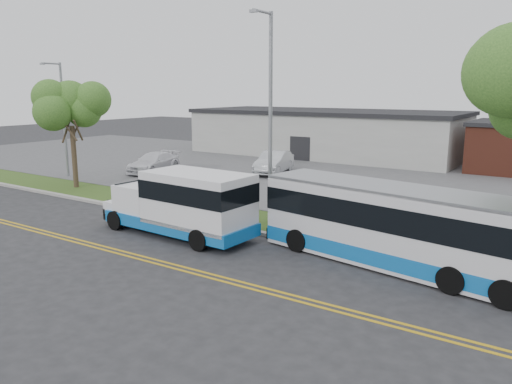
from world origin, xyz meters
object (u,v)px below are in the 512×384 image
Objects in this scene: transit_bus at (398,227)px; parked_car_a at (274,162)px; streetlight_far at (63,115)px; shuttle_bus at (185,202)px; streetlight_near at (270,113)px; tree_west at (71,108)px; pedestrian at (162,183)px; parked_car_b at (154,162)px.

transit_bus reaches higher than parked_car_a.
streetlight_far reaches higher than transit_bus.
shuttle_bus is (17.04, -6.32, -2.94)m from streetlight_far.
streetlight_far reaches higher than shuttle_bus.
streetlight_near is at bearing -73.18° from parked_car_a.
streetlight_far is at bearing 162.09° from shuttle_bus.
parked_car_a is at bearing 120.92° from streetlight_near.
transit_bus is 20.10m from parked_car_a.
tree_west is 4.11× the size of pedestrian.
streetlight_far reaches higher than tree_west.
streetlight_far reaches higher than parked_car_a.
parked_car_a is at bearing 20.10° from parked_car_b.
tree_west reaches higher than parked_car_a.
transit_bus is at bearing -10.76° from streetlight_far.
shuttle_bus is 16.62m from parked_car_a.
pedestrian reaches higher than parked_car_a.
parked_car_a is (11.74, 9.43, -3.55)m from streetlight_far.
streetlight_far is 4.76× the size of pedestrian.
parked_car_a is (0.88, 10.84, -0.01)m from pedestrian.
tree_west reaches higher than parked_car_b.
tree_west is 22.29m from transit_bus.
tree_west is 4.62m from streetlight_far.
parked_car_b is at bearing -164.12° from parked_car_a.
shuttle_bus is (-1.96, -3.63, -3.70)m from streetlight_near.
pedestrian reaches higher than parked_car_b.
streetlight_far is 1.05× the size of shuttle_bus.
streetlight_far is at bearing -26.08° from pedestrian.
pedestrian is at bearing 143.99° from shuttle_bus.
streetlight_near is 17.50m from parked_car_b.
streetlight_near is at bearing -1.80° from tree_west.
transit_bus is (25.83, -4.91, -3.01)m from streetlight_far.
tree_west is at bearing -98.57° from parked_car_b.
pedestrian is (-6.17, 4.90, -0.59)m from shuttle_bus.
streetlight_far is at bearing -155.35° from parked_car_a.
streetlight_near is at bearing -36.36° from parked_car_b.
parked_car_a is at bearing 143.78° from transit_bus.
streetlight_near reaches higher than tree_west.
streetlight_near is 0.89× the size of transit_bus.
parked_car_b is at bearing 165.33° from transit_bus.
parked_car_b is (-7.03, 6.28, -0.11)m from pedestrian.
parked_car_b is at bearing -60.44° from pedestrian.
tree_west reaches higher than shuttle_bus.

